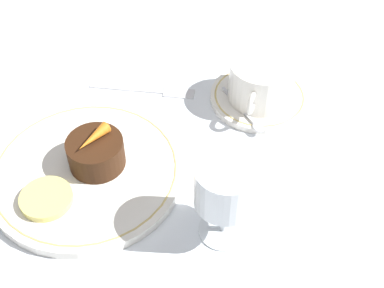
{
  "coord_description": "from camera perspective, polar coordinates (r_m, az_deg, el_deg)",
  "views": [
    {
      "loc": [
        0.4,
        0.27,
        0.58
      ],
      "look_at": [
        -0.07,
        0.11,
        0.04
      ],
      "focal_mm": 50.0,
      "sensor_mm": 36.0,
      "label": 1
    }
  ],
  "objects": [
    {
      "name": "ground_plane",
      "position": [
        0.75,
        -9.41,
        -3.78
      ],
      "size": [
        3.0,
        3.0,
        0.0
      ],
      "primitive_type": "plane",
      "color": "white"
    },
    {
      "name": "dinner_plate",
      "position": [
        0.76,
        -11.14,
        -2.75
      ],
      "size": [
        0.27,
        0.27,
        0.01
      ],
      "color": "white",
      "rests_on": "ground_plane"
    },
    {
      "name": "saucer",
      "position": [
        0.86,
        7.15,
        5.0
      ],
      "size": [
        0.15,
        0.15,
        0.01
      ],
      "color": "white",
      "rests_on": "ground_plane"
    },
    {
      "name": "coffee_cup",
      "position": [
        0.83,
        7.39,
        6.82
      ],
      "size": [
        0.13,
        0.1,
        0.07
      ],
      "color": "white",
      "rests_on": "saucer"
    },
    {
      "name": "spoon",
      "position": [
        0.82,
        5.81,
        3.17
      ],
      "size": [
        0.08,
        0.09,
        0.0
      ],
      "color": "silver",
      "rests_on": "saucer"
    },
    {
      "name": "wine_glass",
      "position": [
        0.62,
        3.66,
        -4.77
      ],
      "size": [
        0.08,
        0.08,
        0.12
      ],
      "color": "silver",
      "rests_on": "ground_plane"
    },
    {
      "name": "fork",
      "position": [
        0.87,
        -4.04,
        5.7
      ],
      "size": [
        0.05,
        0.17,
        0.01
      ],
      "color": "silver",
      "rests_on": "ground_plane"
    },
    {
      "name": "dessert_cake",
      "position": [
        0.74,
        -10.21,
        -0.93
      ],
      "size": [
        0.08,
        0.08,
        0.04
      ],
      "color": "#381E0F",
      "rests_on": "dinner_plate"
    },
    {
      "name": "carrot_garnish",
      "position": [
        0.72,
        -10.52,
        0.65
      ],
      "size": [
        0.05,
        0.03,
        0.02
      ],
      "color": "orange",
      "rests_on": "dessert_cake"
    },
    {
      "name": "pineapple_slice",
      "position": [
        0.72,
        -15.28,
        -5.65
      ],
      "size": [
        0.07,
        0.07,
        0.01
      ],
      "color": "#EFE075",
      "rests_on": "dinner_plate"
    }
  ]
}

